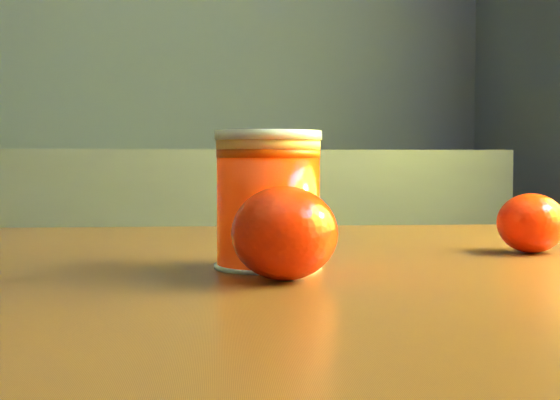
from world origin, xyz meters
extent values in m
cube|color=brown|center=(1.01, 0.16, 0.78)|extent=(1.13, 0.84, 0.04)
cylinder|color=#FF3005|center=(0.90, 0.18, 0.84)|extent=(0.08, 0.08, 0.09)
cylinder|color=#E8A85E|center=(0.90, 0.18, 0.89)|extent=(0.08, 0.08, 0.01)
cylinder|color=silver|center=(0.90, 0.18, 0.90)|extent=(0.08, 0.08, 0.01)
ellipsoid|color=#FF2705|center=(0.90, 0.11, 0.83)|extent=(0.08, 0.08, 0.06)
ellipsoid|color=#FF2705|center=(1.14, 0.23, 0.82)|extent=(0.08, 0.08, 0.05)
camera|label=1|loc=(0.81, -0.40, 0.88)|focal=50.00mm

